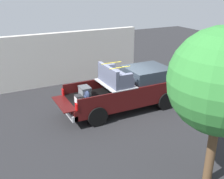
{
  "coord_description": "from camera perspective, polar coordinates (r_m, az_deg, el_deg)",
  "views": [
    {
      "loc": [
        -5.75,
        -10.09,
        5.55
      ],
      "look_at": [
        -0.6,
        0.0,
        1.1
      ],
      "focal_mm": 43.32,
      "sensor_mm": 36.0,
      "label": 1
    }
  ],
  "objects": [
    {
      "name": "ground_plane",
      "position": [
        12.87,
        2.39,
        -4.12
      ],
      "size": [
        40.0,
        40.0,
        0.0
      ],
      "primitive_type": "plane",
      "color": "#262628"
    },
    {
      "name": "trash_can",
      "position": [
        16.3,
        5.12,
        3.3
      ],
      "size": [
        0.6,
        0.6,
        0.98
      ],
      "color": "#3F4C66",
      "rests_on": "ground_plane"
    },
    {
      "name": "pickup_truck",
      "position": [
        12.66,
        3.95,
        0.21
      ],
      "size": [
        6.05,
        2.06,
        2.23
      ],
      "color": "#470F0F",
      "rests_on": "ground_plane"
    },
    {
      "name": "building_facade",
      "position": [
        16.16,
        -8.85,
        6.68
      ],
      "size": [
        8.56,
        0.36,
        3.0
      ],
      "primitive_type": "cube",
      "color": "silver",
      "rests_on": "ground_plane"
    },
    {
      "name": "tree_background",
      "position": [
        7.51,
        22.22,
        1.53
      ],
      "size": [
        2.86,
        2.86,
        4.64
      ],
      "color": "brown",
      "rests_on": "ground_plane"
    }
  ]
}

